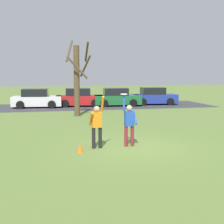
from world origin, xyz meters
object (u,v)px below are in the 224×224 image
Objects in this scene: person_catcher at (129,122)px; bare_tree_tall at (77,78)px; person_defender at (97,123)px; parked_car_red at (79,98)px; frisbee_disc at (124,94)px; field_cone_orange at (80,148)px; parked_car_green at (117,98)px; parked_car_blue at (154,97)px; parked_car_white at (37,99)px.

bare_tree_tall reaches higher than person_catcher.
person_defender is 15.89m from parked_car_red.
bare_tree_tall is at bearing 94.74° from frisbee_disc.
frisbee_disc is 2.72m from field_cone_orange.
frisbee_disc is (1.09, 0.04, 1.11)m from person_defender.
bare_tree_tall is 10.32m from field_cone_orange.
frisbee_disc reaches higher than person_catcher.
parked_car_green is 1.00× the size of parked_car_blue.
person_catcher reaches higher than parked_car_blue.
person_defender is 16.04m from parked_car_green.
parked_car_red is 1.00× the size of parked_car_green.
frisbee_disc is (-0.22, -0.01, 1.11)m from person_catcher.
person_defender reaches higher than parked_car_green.
field_cone_orange is at bearing 13.97° from person_catcher.
bare_tree_tall reaches higher than parked_car_red.
frisbee_disc reaches higher than parked_car_red.
parked_car_red is (1.17, 15.84, -0.25)m from person_defender.
person_defender is (-1.31, -0.05, -0.00)m from person_catcher.
frisbee_disc is 9.44m from bare_tree_tall.
person_catcher is at bearing -84.19° from parked_car_red.
parked_car_white is (-2.49, 15.57, -0.25)m from person_defender.
parked_car_green is at bearing 71.42° from person_defender.
parked_car_blue is 0.83× the size of bare_tree_tall.
person_catcher is 15.98m from parked_car_white.
person_defender is at bearing -75.64° from parked_car_white.
bare_tree_tall is at bearing -86.22° from person_catcher.
bare_tree_tall is (-0.86, -6.41, 1.87)m from parked_car_red.
frisbee_disc is at bearing -97.22° from parked_car_green.
field_cone_orange is (-8.86, -16.39, -0.57)m from parked_car_blue.
parked_car_red is (3.66, 0.27, 0.00)m from parked_car_white.
parked_car_blue is at bearing 12.42° from parked_car_green.
parked_car_green is 16.78m from field_cone_orange.
parked_car_blue is at bearing 39.36° from bare_tree_tall.
frisbee_disc is 0.06× the size of parked_car_white.
parked_car_green is at bearing 3.81° from parked_car_white.
parked_car_blue is at bearing 61.60° from field_cone_orange.
person_defender is at bearing -111.89° from parked_car_blue.
bare_tree_tall reaches higher than parked_car_blue.
parked_car_white is at bearing -170.52° from parked_car_red.
bare_tree_tall is (2.80, -6.14, 1.87)m from parked_car_white.
bare_tree_tall reaches higher than person_defender.
parked_car_red is 6.97m from parked_car_blue.
frisbee_disc is at bearing -85.01° from parked_car_red.
field_cone_orange is at bearing -162.08° from frisbee_disc.
parked_car_white is 1.00× the size of parked_car_blue.
parked_car_green is at bearing 77.51° from frisbee_disc.
person_catcher is at bearing 16.29° from field_cone_orange.
person_catcher is 1.13m from frisbee_disc.
parked_car_red and parked_car_green have the same top height.
person_catcher is at bearing -108.07° from parked_car_blue.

